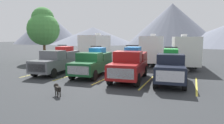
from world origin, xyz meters
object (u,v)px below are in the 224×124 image
pickup_truck_b (93,62)px  camper_trailer_c (184,50)px  pickup_truck_a (58,60)px  dog (57,88)px  pickup_truck_c (130,64)px  pickup_truck_d (170,66)px  camper_trailer_b (152,49)px  camper_trailer_a (96,47)px

pickup_truck_b → camper_trailer_c: 11.07m
pickup_truck_a → dog: size_ratio=8.11×
dog → pickup_truck_c: bearing=66.2°
pickup_truck_a → pickup_truck_d: size_ratio=1.05×
pickup_truck_a → pickup_truck_b: (3.66, 0.09, -0.02)m
pickup_truck_c → camper_trailer_b: size_ratio=0.79×
pickup_truck_a → pickup_truck_b: 3.67m
dog → camper_trailer_b: bearing=80.5°
camper_trailer_b → dog: bearing=-99.5°
camper_trailer_b → camper_trailer_a: bearing=-175.9°
dog → camper_trailer_a: bearing=108.9°
pickup_truck_c → dog: pickup_truck_c is taller
camper_trailer_c → dog: size_ratio=12.45×
pickup_truck_d → dog: 8.19m
dog → pickup_truck_b: bearing=98.9°
pickup_truck_b → pickup_truck_c: pickup_truck_c is taller
pickup_truck_a → camper_trailer_a: (-0.28, 8.27, 0.86)m
pickup_truck_a → pickup_truck_d: 10.19m
camper_trailer_b → dog: (-2.48, -14.82, -1.52)m
camper_trailer_a → camper_trailer_b: bearing=4.1°
pickup_truck_b → dog: bearing=-81.1°
pickup_truck_b → camper_trailer_b: (3.44, 8.72, 0.81)m
pickup_truck_d → camper_trailer_a: size_ratio=0.74×
pickup_truck_b → camper_trailer_c: camper_trailer_c is taller
pickup_truck_c → camper_trailer_c: bearing=67.9°
pickup_truck_d → camper_trailer_a: camper_trailer_a is taller
pickup_truck_a → camper_trailer_a: 8.32m
pickup_truck_b → dog: (0.96, -6.10, -0.70)m
camper_trailer_b → camper_trailer_c: (3.64, -0.24, -0.03)m
pickup_truck_c → camper_trailer_c: camper_trailer_c is taller
pickup_truck_a → camper_trailer_a: bearing=91.9°
camper_trailer_a → pickup_truck_d: bearing=-38.5°
camper_trailer_a → dog: 15.18m
camper_trailer_b → dog: camper_trailer_b is taller
pickup_truck_c → camper_trailer_a: bearing=131.0°
pickup_truck_c → pickup_truck_b: bearing=173.9°
pickup_truck_c → dog: size_ratio=7.99×
pickup_truck_d → dog: size_ratio=7.75×
pickup_truck_d → camper_trailer_c: camper_trailer_c is taller
camper_trailer_a → dog: (4.90, -14.28, -1.58)m
pickup_truck_a → camper_trailer_b: 11.34m
camper_trailer_b → pickup_truck_c: bearing=-89.7°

